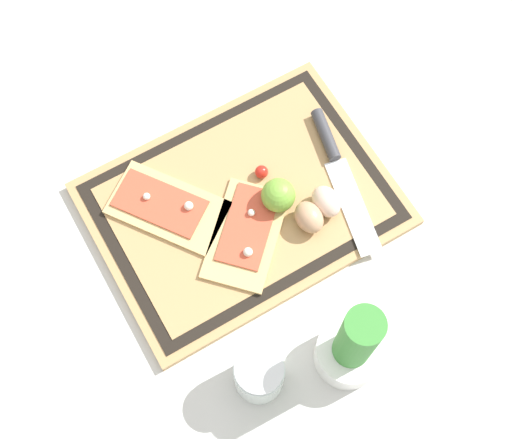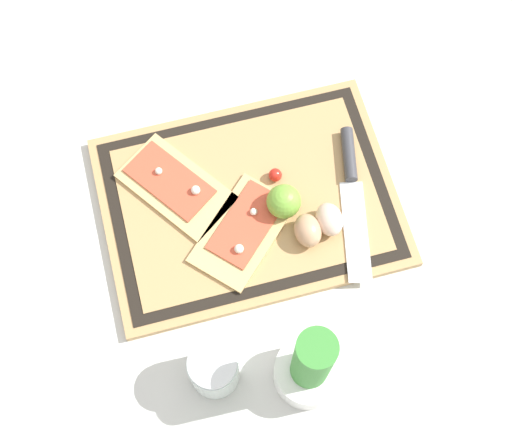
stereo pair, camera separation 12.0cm
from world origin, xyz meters
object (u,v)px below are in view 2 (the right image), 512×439
herb_pot (310,367)px  sauce_jar (214,370)px  pizza_slice_far (244,230)px  egg_brown (308,230)px  pizza_slice_near (175,185)px  egg_pink (329,219)px  cherry_tomato_red (275,175)px  knife (351,178)px  lime (284,201)px

herb_pot → sauce_jar: 0.15m
pizza_slice_far → egg_brown: (-0.10, 0.03, 0.02)m
pizza_slice_far → herb_pot: (-0.04, 0.26, 0.05)m
pizza_slice_near → egg_brown: bearing=143.5°
egg_brown → egg_pink: same height
pizza_slice_near → herb_pot: size_ratio=0.99×
cherry_tomato_red → pizza_slice_near: bearing=-9.2°
egg_brown → knife: bearing=-142.0°
pizza_slice_far → egg_pink: (-0.14, 0.02, 0.02)m
lime → sauce_jar: 0.30m
egg_pink → sauce_jar: bearing=38.4°
pizza_slice_near → egg_brown: 0.25m
lime → sauce_jar: size_ratio=0.60×
egg_brown → herb_pot: 0.24m
pizza_slice_far → sauce_jar: (0.10, 0.22, 0.02)m
pizza_slice_near → cherry_tomato_red: size_ratio=9.54×
knife → egg_brown: size_ratio=4.80×
pizza_slice_far → cherry_tomato_red: same height
knife → egg_pink: bearing=48.4°
pizza_slice_far → cherry_tomato_red: bearing=-133.3°
knife → sauce_jar: (0.31, 0.27, 0.02)m
pizza_slice_far → lime: lime is taller
knife → herb_pot: size_ratio=1.26×
herb_pot → pizza_slice_near: bearing=-70.4°
lime → egg_brown: bearing=113.7°
knife → pizza_slice_near: bearing=-12.3°
pizza_slice_far → herb_pot: 0.27m
cherry_tomato_red → knife: bearing=163.7°
egg_brown → lime: size_ratio=1.00×
pizza_slice_far → egg_brown: 0.11m
pizza_slice_far → knife: size_ratio=0.74×
pizza_slice_near → lime: size_ratio=3.78×
lime → cherry_tomato_red: (-0.00, -0.06, -0.02)m
cherry_tomato_red → sauce_jar: size_ratio=0.24×
pizza_slice_near → egg_pink: bearing=150.2°
egg_brown → cherry_tomato_red: bearing=-78.7°
egg_pink → herb_pot: size_ratio=0.26×
pizza_slice_far → knife: pizza_slice_far is taller
egg_brown → herb_pot: size_ratio=0.26×
knife → herb_pot: (0.17, 0.31, 0.05)m
pizza_slice_far → lime: (-0.08, -0.02, 0.02)m
egg_brown → cherry_tomato_red: (0.02, -0.12, -0.01)m
pizza_slice_far → egg_pink: size_ratio=3.57×
cherry_tomato_red → herb_pot: (0.04, 0.34, 0.05)m
herb_pot → sauce_jar: size_ratio=2.28×
egg_brown → herb_pot: herb_pot is taller
pizza_slice_far → egg_brown: size_ratio=3.57×
pizza_slice_near → egg_pink: 0.27m
pizza_slice_far → knife: 0.21m
egg_pink → herb_pot: 0.26m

